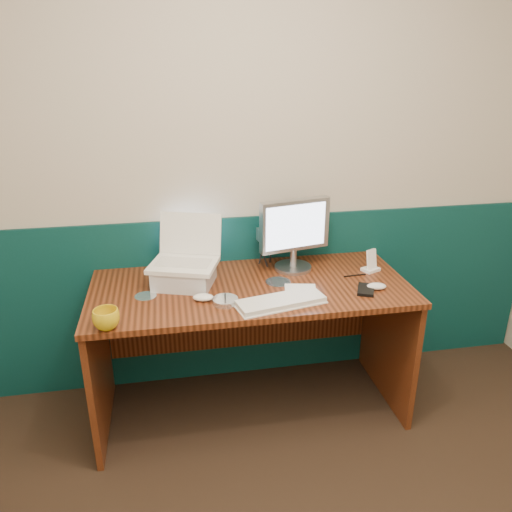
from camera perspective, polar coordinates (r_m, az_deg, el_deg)
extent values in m
cube|color=beige|center=(2.72, -0.43, 9.64)|extent=(3.50, 0.04, 2.50)
cube|color=#083733|center=(2.95, -0.35, -4.78)|extent=(3.48, 0.02, 1.00)
cube|color=#38180A|center=(2.70, -0.58, -10.64)|extent=(1.60, 0.70, 0.75)
cube|color=silver|center=(2.53, -8.21, -2.25)|extent=(0.34, 0.31, 0.10)
cube|color=white|center=(2.33, 2.85, -5.29)|extent=(0.43, 0.22, 0.02)
ellipsoid|color=white|center=(2.54, 13.62, -3.37)|extent=(0.10, 0.07, 0.03)
ellipsoid|color=white|center=(2.37, -6.05, -4.72)|extent=(0.11, 0.08, 0.03)
imported|color=gold|center=(2.21, -16.75, -6.91)|extent=(0.14, 0.14, 0.09)
cylinder|color=silver|center=(2.34, -3.53, -5.15)|extent=(0.12, 0.12, 0.03)
cylinder|color=silver|center=(2.47, -12.51, -4.47)|extent=(0.11, 0.11, 0.00)
cylinder|color=#B5B9C6|center=(2.56, 2.55, -2.96)|extent=(0.13, 0.13, 0.00)
cylinder|color=black|center=(2.68, 11.22, -2.18)|extent=(0.12, 0.02, 0.01)
cube|color=white|center=(2.49, 5.09, -3.71)|extent=(0.17, 0.13, 0.00)
cube|color=white|center=(2.76, 12.96, -1.49)|extent=(0.11, 0.10, 0.02)
cube|color=white|center=(2.73, 13.07, -0.33)|extent=(0.07, 0.05, 0.10)
cube|color=black|center=(2.51, 12.44, -3.78)|extent=(0.13, 0.15, 0.02)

